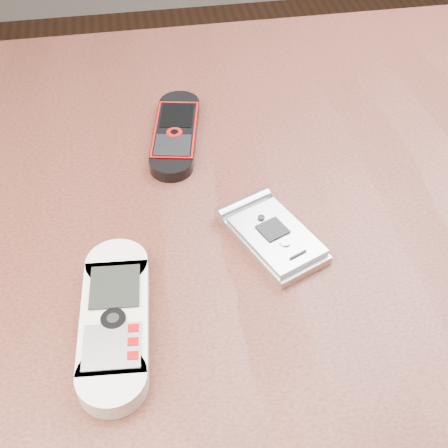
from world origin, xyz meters
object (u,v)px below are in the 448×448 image
motorola_razr (274,237)px  nokia_white (115,319)px  table (219,303)px  nokia_black_red (176,133)px

motorola_razr → nokia_white: bearing=-178.3°
nokia_white → motorola_razr: 0.16m
table → motorola_razr: motorola_razr is taller
table → nokia_black_red: bearing=98.8°
nokia_white → nokia_black_red: nokia_white is taller
nokia_white → nokia_black_red: bearing=77.2°
nokia_white → nokia_black_red: size_ratio=1.10×
nokia_white → motorola_razr: size_ratio=1.51×
table → nokia_black_red: 0.19m
nokia_white → motorola_razr: nokia_white is taller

